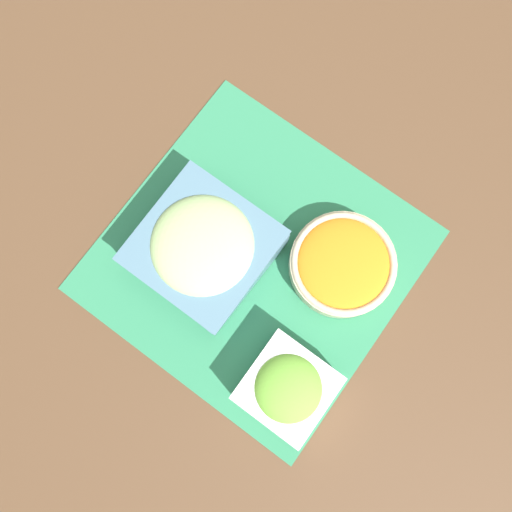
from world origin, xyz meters
TOP-DOWN VIEW (x-y plane):
  - ground_plane at (0.00, 0.00)m, footprint 3.00×3.00m
  - placemat at (0.00, 0.00)m, footprint 0.46×0.47m
  - carrot_bowl at (0.07, -0.12)m, footprint 0.17×0.17m
  - lettuce_bowl at (-0.14, -0.16)m, footprint 0.13×0.13m
  - cucumber_bowl at (-0.04, 0.07)m, footprint 0.20×0.20m

SIDE VIEW (x-z plane):
  - ground_plane at x=0.00m, z-range 0.00..0.00m
  - placemat at x=0.00m, z-range 0.00..0.00m
  - carrot_bowl at x=0.07m, z-range 0.01..0.05m
  - lettuce_bowl at x=-0.14m, z-range 0.00..0.08m
  - cucumber_bowl at x=-0.04m, z-range 0.00..0.09m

